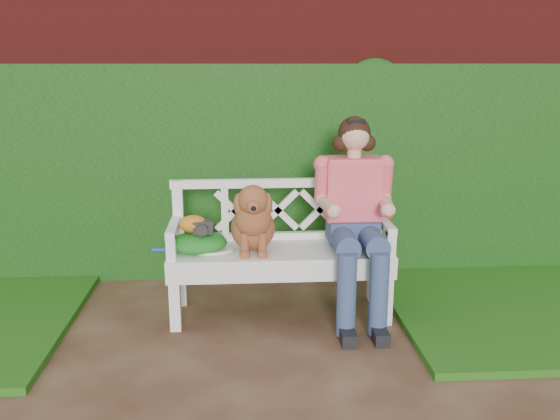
{
  "coord_description": "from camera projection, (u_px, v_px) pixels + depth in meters",
  "views": [
    {
      "loc": [
        0.06,
        -2.97,
        1.72
      ],
      "look_at": [
        0.31,
        0.87,
        0.75
      ],
      "focal_mm": 38.0,
      "sensor_mm": 36.0,
      "label": 1
    }
  ],
  "objects": [
    {
      "name": "garden_bench",
      "position": [
        280.0,
        281.0,
        4.09
      ],
      "size": [
        1.62,
        0.73,
        0.48
      ],
      "primitive_type": null,
      "rotation": [
        0.0,
        0.0,
        0.08
      ],
      "color": "white",
      "rests_on": "ground"
    },
    {
      "name": "baseball_glove",
      "position": [
        193.0,
        224.0,
        3.93
      ],
      "size": [
        0.21,
        0.16,
        0.12
      ],
      "primitive_type": "ellipsoid",
      "rotation": [
        0.0,
        0.0,
        -0.16
      ],
      "color": "#C96B19",
      "rests_on": "green_bag"
    },
    {
      "name": "camera_item",
      "position": [
        203.0,
        227.0,
        3.92
      ],
      "size": [
        0.13,
        0.1,
        0.09
      ],
      "primitive_type": "cube",
      "rotation": [
        0.0,
        0.0,
        0.01
      ],
      "color": "#282524",
      "rests_on": "green_bag"
    },
    {
      "name": "green_bag",
      "position": [
        198.0,
        242.0,
        3.95
      ],
      "size": [
        0.46,
        0.4,
        0.13
      ],
      "primitive_type": null,
      "rotation": [
        0.0,
        0.0,
        -0.31
      ],
      "color": "#38892A",
      "rests_on": "garden_bench"
    },
    {
      "name": "ivy_hedge",
      "position": [
        235.0,
        174.0,
        4.71
      ],
      "size": [
        10.0,
        0.18,
        1.7
      ],
      "primitive_type": "cube",
      "color": "#256518",
      "rests_on": "ground"
    },
    {
      "name": "brick_wall",
      "position": [
        234.0,
        139.0,
        4.86
      ],
      "size": [
        10.0,
        0.3,
        2.2
      ],
      "primitive_type": "cube",
      "color": "#5D1512",
      "rests_on": "ground"
    },
    {
      "name": "seated_woman",
      "position": [
        353.0,
        222.0,
        4.0
      ],
      "size": [
        0.8,
        0.91,
        1.33
      ],
      "primitive_type": null,
      "rotation": [
        0.0,
        0.0,
        0.39
      ],
      "color": "#F14E60",
      "rests_on": "ground"
    },
    {
      "name": "dog",
      "position": [
        253.0,
        216.0,
        3.92
      ],
      "size": [
        0.47,
        0.53,
        0.48
      ],
      "primitive_type": null,
      "rotation": [
        0.0,
        0.0,
        0.41
      ],
      "color": "brown",
      "rests_on": "garden_bench"
    },
    {
      "name": "tennis_racket",
      "position": [
        208.0,
        249.0,
        3.98
      ],
      "size": [
        0.58,
        0.25,
        0.03
      ],
      "primitive_type": null,
      "rotation": [
        0.0,
        0.0,
        -0.02
      ],
      "color": "silver",
      "rests_on": "garden_bench"
    },
    {
      "name": "ground",
      "position": [
        235.0,
        379.0,
        3.29
      ],
      "size": [
        60.0,
        60.0,
        0.0
      ],
      "primitive_type": "plane",
      "color": "#402113"
    }
  ]
}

